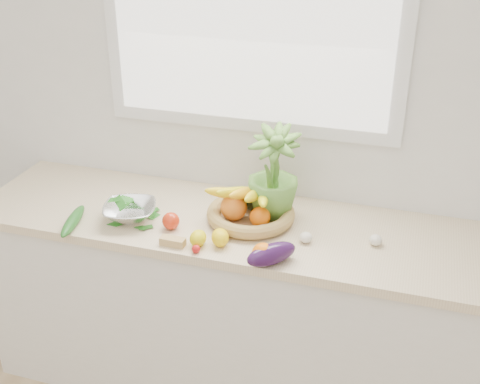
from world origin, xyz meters
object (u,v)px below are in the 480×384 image
(cucumber, at_px, (73,221))
(potted_herb, at_px, (273,172))
(apple, at_px, (171,221))
(fruit_basket, at_px, (250,209))
(colander_with_spinach, at_px, (130,208))
(eggplant, at_px, (271,254))

(cucumber, bearing_deg, potted_herb, 21.86)
(apple, bearing_deg, potted_herb, 29.26)
(fruit_basket, relative_size, colander_with_spinach, 1.76)
(fruit_basket, bearing_deg, cucumber, -159.26)
(apple, xyz_separation_m, fruit_basket, (0.29, 0.16, 0.02))
(eggplant, bearing_deg, potted_herb, 103.76)
(cucumber, bearing_deg, eggplant, -1.93)
(colander_with_spinach, bearing_deg, eggplant, -12.39)
(cucumber, distance_m, fruit_basket, 0.74)
(apple, height_order, colander_with_spinach, colander_with_spinach)
(apple, bearing_deg, eggplant, -15.65)
(eggplant, distance_m, cucumber, 0.86)
(eggplant, xyz_separation_m, potted_herb, (-0.08, 0.34, 0.17))
(eggplant, bearing_deg, fruit_basket, 119.98)
(fruit_basket, bearing_deg, colander_with_spinach, -163.09)
(apple, relative_size, fruit_basket, 0.15)
(fruit_basket, bearing_deg, apple, -151.06)
(apple, xyz_separation_m, colander_with_spinach, (-0.19, 0.01, 0.02))
(eggplant, relative_size, potted_herb, 0.53)
(apple, bearing_deg, colander_with_spinach, 175.73)
(potted_herb, xyz_separation_m, colander_with_spinach, (-0.57, -0.20, -0.16))
(cucumber, height_order, colander_with_spinach, colander_with_spinach)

